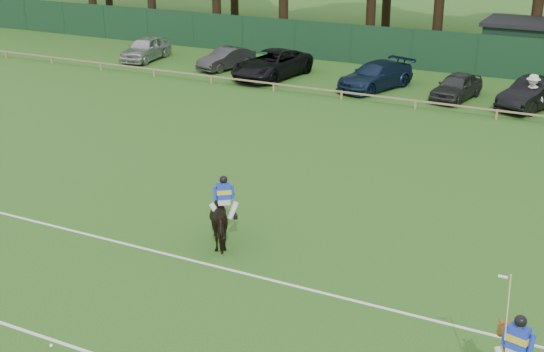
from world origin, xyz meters
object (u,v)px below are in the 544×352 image
Objects in this scene: horse_dark at (224,219)px; sedan_navy at (375,76)px; estate_black at (534,94)px; spectator_left at (532,93)px; sedan_silver at (146,49)px; sedan_grey at (226,59)px; polo_ball at (51,346)px; hatch_grey at (457,86)px; suv_black at (272,64)px.

horse_dark reaches higher than sedan_navy.
spectator_left is at bearing -68.07° from estate_black.
sedan_silver is at bearing -86.59° from horse_dark.
sedan_grey is at bearing -161.95° from estate_black.
sedan_grey is 2.07× the size of spectator_left.
polo_ball is at bearing -51.26° from sedan_grey.
polo_ball is (-6.89, -26.31, -0.91)m from spectator_left.
sedan_navy is at bearing -8.70° from sedan_silver.
hatch_grey is at bearing -133.54° from horse_dark.
estate_black is at bearing 75.77° from polo_ball.
hatch_grey is (14.55, -0.87, 0.04)m from sedan_grey.
sedan_silver is 6.11m from sedan_grey.
estate_black reaches higher than sedan_grey.
sedan_navy reaches higher than polo_ball.
horse_dark reaches higher than sedan_silver.
hatch_grey is at bearing 16.50° from sedan_navy.
suv_black is 14.87m from estate_black.
sedan_silver is 20.67m from hatch_grey.
sedan_navy is 1.27× the size of hatch_grey.
estate_black is at bearing -8.59° from sedan_silver.
suv_black is 10.98m from hatch_grey.
spectator_left reaches higher than horse_dark.
sedan_grey is 30.34m from polo_ball.
estate_black is at bearing 8.65° from hatch_grey.
estate_black reaches higher than hatch_grey.
sedan_grey is 0.78× the size of sedan_navy.
sedan_navy is 27.43m from polo_ball.
sedan_grey is 3.66m from suv_black.
horse_dark reaches higher than suv_black.
sedan_navy is at bearing -160.88° from estate_black.
sedan_grey is (6.11, 0.06, -0.11)m from sedan_silver.
sedan_navy is at bearing -172.77° from spectator_left.
sedan_silver is 2.35× the size of spectator_left.
sedan_silver is at bearing 122.27° from polo_ball.
suv_black is 28.40m from polo_ball.
horse_dark is 28.22m from sedan_silver.
horse_dark is 0.34× the size of suv_black.
spectator_left reaches higher than suv_black.
estate_black is 0.81m from spectator_left.
sedan_navy is at bearing -120.89° from horse_dark.
horse_dark is at bearing -43.54° from sedan_grey.
polo_ball is (-6.87, -27.10, -0.73)m from estate_black.
hatch_grey reaches higher than polo_ball.
hatch_grey is at bearing 12.89° from sedan_grey.
horse_dark is 20.55m from spectator_left.
suv_black is at bearing -104.32° from horse_dark.
spectator_left reaches higher than estate_black.
suv_black is 64.36× the size of polo_ball.
horse_dark is 21.30m from estate_black.
horse_dark reaches higher than hatch_grey.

